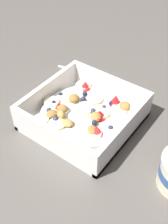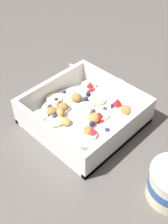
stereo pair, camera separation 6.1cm
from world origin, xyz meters
name	(u,v)px [view 2 (the right image)]	position (x,y,z in m)	size (l,w,h in m)	color
ground_plane	(77,124)	(0.00, 0.00, 0.00)	(2.40, 2.40, 0.00)	#56514C
fruit_bowl	(84,115)	(-0.02, 0.01, 0.02)	(0.22, 0.22, 0.07)	white
spoon	(108,77)	(-0.18, -0.06, 0.00)	(0.06, 0.17, 0.01)	silver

